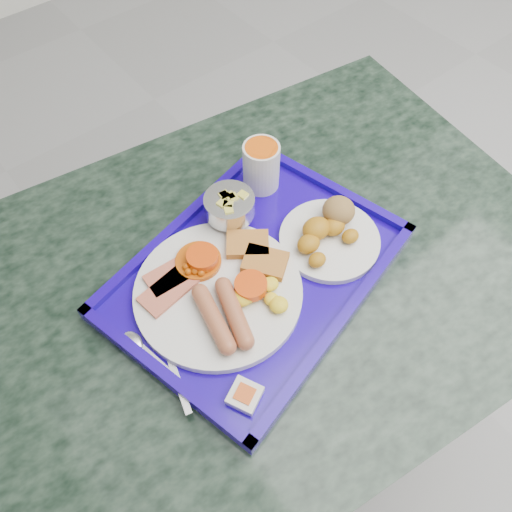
{
  "coord_description": "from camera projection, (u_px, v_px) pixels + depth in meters",
  "views": [
    {
      "loc": [
        -1.43,
        0.37,
        1.4
      ],
      "look_at": [
        -1.16,
        0.71,
        0.75
      ],
      "focal_mm": 35.0,
      "sensor_mm": 36.0,
      "label": 1
    }
  ],
  "objects": [
    {
      "name": "table",
      "position": [
        243.0,
        326.0,
        0.97
      ],
      "size": [
        1.21,
        0.9,
        0.7
      ],
      "rotation": [
        0.0,
        0.0,
        -0.14
      ],
      "color": "gray",
      "rests_on": "floor"
    },
    {
      "name": "knife",
      "position": [
        170.0,
        375.0,
        0.71
      ],
      "size": [
        0.04,
        0.16,
        0.0
      ],
      "primitive_type": "cube",
      "rotation": [
        0.0,
        0.0,
        0.17
      ],
      "color": "silver",
      "rests_on": "tray"
    },
    {
      "name": "juice_cup",
      "position": [
        261.0,
        165.0,
        0.87
      ],
      "size": [
        0.06,
        0.06,
        0.09
      ],
      "color": "silver",
      "rests_on": "tray"
    },
    {
      "name": "jam_packet",
      "position": [
        245.0,
        395.0,
        0.69
      ],
      "size": [
        0.05,
        0.05,
        0.02
      ],
      "rotation": [
        0.0,
        0.0,
        0.44
      ],
      "color": "silver",
      "rests_on": "tray"
    },
    {
      "name": "tray",
      "position": [
        256.0,
        272.0,
        0.81
      ],
      "size": [
        0.52,
        0.43,
        0.03
      ],
      "rotation": [
        0.0,
        0.0,
        0.24
      ],
      "color": "#190397",
      "rests_on": "table"
    },
    {
      "name": "bread_plate",
      "position": [
        329.0,
        232.0,
        0.83
      ],
      "size": [
        0.17,
        0.17,
        0.06
      ],
      "rotation": [
        0.0,
        0.0,
        0.24
      ],
      "color": "silver",
      "rests_on": "tray"
    },
    {
      "name": "main_plate",
      "position": [
        222.0,
        289.0,
        0.77
      ],
      "size": [
        0.26,
        0.26,
        0.04
      ],
      "rotation": [
        0.0,
        0.0,
        -0.36
      ],
      "color": "silver",
      "rests_on": "tray"
    },
    {
      "name": "spoon",
      "position": [
        144.0,
        351.0,
        0.73
      ],
      "size": [
        0.06,
        0.16,
        0.01
      ],
      "rotation": [
        0.0,
        0.0,
        -0.28
      ],
      "color": "silver",
      "rests_on": "tray"
    },
    {
      "name": "fruit_bowl",
      "position": [
        230.0,
        206.0,
        0.83
      ],
      "size": [
        0.09,
        0.09,
        0.06
      ],
      "color": "silver",
      "rests_on": "tray"
    }
  ]
}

